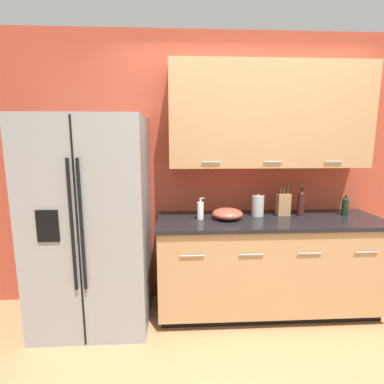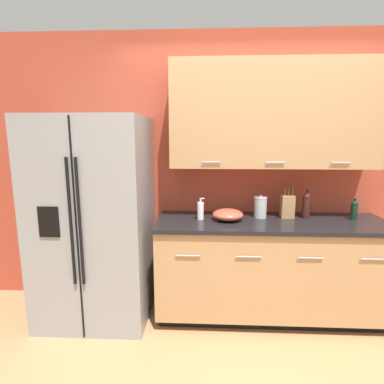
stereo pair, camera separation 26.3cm
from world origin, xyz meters
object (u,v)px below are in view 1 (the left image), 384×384
oil_bottle (345,206)px  steel_canister (258,206)px  knife_block (283,204)px  soap_dispenser (200,210)px  wine_bottle (301,203)px  mixing_bowl (227,214)px  refrigerator (92,223)px

oil_bottle → steel_canister: 0.82m
knife_block → oil_bottle: size_ratio=1.57×
soap_dispenser → oil_bottle: size_ratio=1.03×
steel_canister → wine_bottle: bearing=-0.2°
soap_dispenser → mixing_bowl: size_ratio=0.71×
mixing_bowl → wine_bottle: bearing=8.0°
oil_bottle → wine_bottle: bearing=175.6°
refrigerator → mixing_bowl: 1.19m
wine_bottle → steel_canister: size_ratio=1.25×
wine_bottle → mixing_bowl: (-0.71, -0.10, -0.07)m
oil_bottle → steel_canister: size_ratio=0.91×
refrigerator → soap_dispenser: size_ratio=9.25×
wine_bottle → steel_canister: 0.41m
refrigerator → knife_block: 1.74m
knife_block → mixing_bowl: 0.56m
wine_bottle → oil_bottle: wine_bottle is taller
soap_dispenser → mixing_bowl: bearing=-3.0°
refrigerator → soap_dispenser: (0.94, 0.07, 0.09)m
refrigerator → wine_bottle: (1.90, 0.15, 0.13)m
wine_bottle → steel_canister: bearing=179.8°
steel_canister → knife_block: bearing=1.3°
wine_bottle → mixing_bowl: 0.72m
steel_canister → mixing_bowl: size_ratio=0.76×
steel_canister → soap_dispenser: bearing=-170.7°
refrigerator → mixing_bowl: refrigerator is taller
wine_bottle → oil_bottle: size_ratio=1.38×
wine_bottle → mixing_bowl: wine_bottle is taller
mixing_bowl → steel_canister: bearing=18.7°
oil_bottle → steel_canister: steel_canister is taller
steel_canister → mixing_bowl: bearing=-161.3°
soap_dispenser → mixing_bowl: (0.24, -0.01, -0.03)m
soap_dispenser → steel_canister: 0.55m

